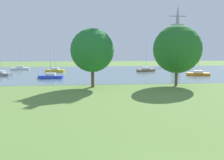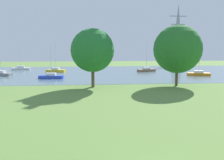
% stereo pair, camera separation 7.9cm
% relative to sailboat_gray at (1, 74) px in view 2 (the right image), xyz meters
% --- Properties ---
extents(ground_plane, '(160.00, 160.00, 0.00)m').
position_rel_sailboat_gray_xyz_m(ground_plane, '(22.72, -22.84, -0.46)').
color(ground_plane, olive).
extents(water_surface, '(140.00, 40.00, 0.02)m').
position_rel_sailboat_gray_xyz_m(water_surface, '(22.72, 5.16, -0.45)').
color(water_surface, slate).
rests_on(water_surface, ground).
extents(sailboat_gray, '(5.03, 2.95, 7.05)m').
position_rel_sailboat_gray_xyz_m(sailboat_gray, '(0.00, 0.00, 0.00)').
color(sailboat_gray, gray).
rests_on(sailboat_gray, water_surface).
extents(sailboat_brown, '(5.03, 2.99, 7.78)m').
position_rel_sailboat_gray_xyz_m(sailboat_brown, '(33.80, 6.65, 0.01)').
color(sailboat_brown, brown).
rests_on(sailboat_brown, water_surface).
extents(sailboat_orange, '(5.02, 2.61, 6.16)m').
position_rel_sailboat_gray_xyz_m(sailboat_orange, '(43.07, -3.56, -0.01)').
color(sailboat_orange, orange).
rests_on(sailboat_orange, water_surface).
extents(sailboat_yellow, '(5.02, 2.69, 7.63)m').
position_rel_sailboat_gray_xyz_m(sailboat_yellow, '(10.67, 7.39, 0.01)').
color(sailboat_yellow, yellow).
rests_on(sailboat_yellow, water_surface).
extents(sailboat_blue, '(4.92, 1.93, 6.46)m').
position_rel_sailboat_gray_xyz_m(sailboat_blue, '(11.68, -5.89, -0.01)').
color(sailboat_blue, blue).
rests_on(sailboat_blue, water_surface).
extents(sailboat_white, '(4.99, 2.35, 6.60)m').
position_rel_sailboat_gray_xyz_m(sailboat_white, '(0.13, 14.26, -0.01)').
color(sailboat_white, white).
rests_on(sailboat_white, water_surface).
extents(tree_mid_shore, '(6.59, 6.59, 8.95)m').
position_rel_sailboat_gray_xyz_m(tree_mid_shore, '(19.80, -17.29, 5.18)').
color(tree_mid_shore, brown).
rests_on(tree_mid_shore, ground).
extents(tree_west_far, '(5.96, 5.96, 8.58)m').
position_rel_sailboat_gray_xyz_m(tree_west_far, '(19.85, -16.67, 5.12)').
color(tree_west_far, brown).
rests_on(tree_west_far, ground).
extents(tree_west_near, '(7.60, 7.60, 9.62)m').
position_rel_sailboat_gray_xyz_m(tree_west_near, '(33.21, -16.78, 5.35)').
color(tree_west_near, brown).
rests_on(tree_west_near, ground).
extents(electricity_pylon, '(6.40, 4.40, 22.28)m').
position_rel_sailboat_gray_xyz_m(electricity_pylon, '(52.13, 34.68, 10.69)').
color(electricity_pylon, gray).
rests_on(electricity_pylon, ground).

